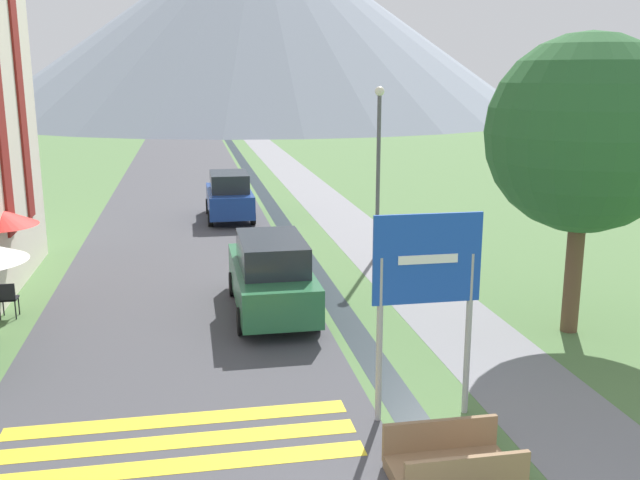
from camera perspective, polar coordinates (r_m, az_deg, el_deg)
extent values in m
plane|color=#517542|center=(27.02, -5.67, 1.46)|extent=(160.00, 160.00, 0.00)
cube|color=#424247|center=(36.79, -10.92, 4.40)|extent=(6.40, 60.00, 0.01)
cube|color=slate|center=(37.24, -1.47, 4.74)|extent=(2.20, 60.00, 0.01)
cube|color=black|center=(36.94, -5.16, 4.62)|extent=(0.60, 60.00, 0.00)
cube|color=yellow|center=(10.83, -11.25, -17.28)|extent=(5.44, 0.44, 0.01)
cube|color=yellow|center=(11.44, -11.22, -15.52)|extent=(5.44, 0.44, 0.01)
cube|color=yellow|center=(12.06, -11.20, -13.94)|extent=(5.44, 0.44, 0.01)
cone|color=gray|center=(96.45, -4.85, 17.20)|extent=(70.58, 70.58, 24.69)
cube|color=maroon|center=(21.21, -23.15, 14.08)|extent=(0.06, 0.70, 9.25)
cylinder|color=#9E9EA3|center=(11.34, 4.78, -8.04)|extent=(0.10, 0.10, 2.71)
cylinder|color=#9E9EA3|center=(11.80, 11.77, -7.43)|extent=(0.10, 0.10, 2.71)
cube|color=#1947B7|center=(11.14, 8.60, -1.49)|extent=(1.74, 0.05, 1.42)
cube|color=white|center=(11.11, 8.65, -1.53)|extent=(0.96, 0.02, 0.14)
cube|color=#846647|center=(10.41, 10.54, -17.73)|extent=(1.70, 1.10, 0.12)
cube|color=#846647|center=(9.86, 11.72, -17.75)|extent=(1.70, 0.08, 0.45)
cube|color=#846647|center=(10.69, 9.60, -15.08)|extent=(1.70, 0.08, 0.45)
cube|color=#846647|center=(10.74, 14.55, -17.54)|extent=(0.16, 0.99, 0.08)
cube|color=#28663D|center=(16.66, -3.94, -3.37)|extent=(1.69, 4.54, 0.84)
cube|color=#23282D|center=(16.24, -3.89, -1.02)|extent=(1.44, 2.50, 0.68)
cylinder|color=black|center=(18.06, -6.98, -3.51)|extent=(0.18, 0.60, 0.60)
cylinder|color=black|center=(18.22, -1.91, -3.27)|extent=(0.18, 0.60, 0.60)
cylinder|color=black|center=(15.38, -6.30, -6.48)|extent=(0.18, 0.60, 0.60)
cylinder|color=black|center=(15.57, -0.34, -6.15)|extent=(0.18, 0.60, 0.60)
cube|color=navy|center=(27.52, -7.26, 3.16)|extent=(1.63, 3.97, 0.84)
cube|color=#23282D|center=(27.21, -7.28, 4.66)|extent=(1.39, 2.19, 0.68)
cylinder|color=black|center=(28.78, -8.93, 2.69)|extent=(0.18, 0.60, 0.60)
cylinder|color=black|center=(28.86, -5.85, 2.81)|extent=(0.18, 0.60, 0.60)
cylinder|color=black|center=(26.36, -8.76, 1.74)|extent=(0.18, 0.60, 0.60)
cylinder|color=black|center=(26.45, -5.40, 1.87)|extent=(0.18, 0.60, 0.60)
cube|color=black|center=(17.78, -23.66, -4.32)|extent=(0.40, 0.40, 0.04)
cube|color=black|center=(17.55, -23.85, -3.87)|extent=(0.40, 0.04, 0.40)
cylinder|color=black|center=(18.04, -24.01, -4.85)|extent=(0.03, 0.03, 0.45)
cylinder|color=black|center=(17.96, -22.95, -4.83)|extent=(0.03, 0.03, 0.45)
cylinder|color=black|center=(17.72, -24.25, -5.19)|extent=(0.03, 0.03, 0.45)
cylinder|color=black|center=(17.64, -23.18, -5.16)|extent=(0.03, 0.03, 0.45)
cylinder|color=#B7B2A8|center=(19.00, -24.19, -1.25)|extent=(0.06, 0.06, 2.20)
cylinder|color=#515156|center=(21.47, 4.67, 4.99)|extent=(0.12, 0.12, 4.83)
sphere|color=silver|center=(21.26, 4.80, 11.78)|extent=(0.28, 0.28, 0.28)
cylinder|color=brown|center=(16.15, 19.59, -2.63)|extent=(0.36, 0.36, 2.53)
sphere|color=#285B2D|center=(15.65, 20.43, 7.99)|extent=(4.07, 4.07, 4.07)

